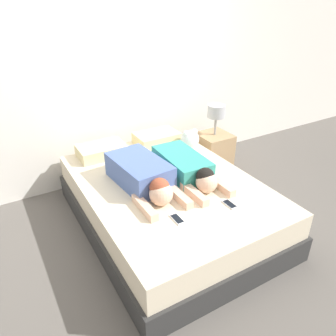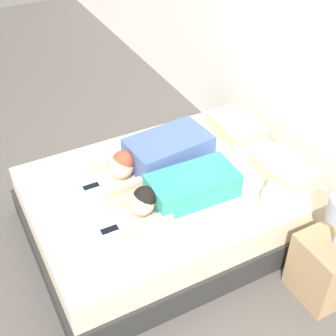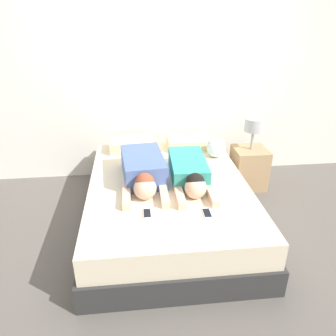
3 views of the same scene
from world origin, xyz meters
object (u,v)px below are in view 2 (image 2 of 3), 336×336
object	(u,v)px
pillow_head_left	(235,126)
pillow_head_right	(285,169)
person_left	(158,154)
nightstand	(328,263)
cell_phone_right	(110,230)
cell_phone_left	(91,187)
bed	(168,207)
person_right	(180,190)
plush_toy	(275,197)

from	to	relation	value
pillow_head_left	pillow_head_right	xyz separation A→B (m)	(0.69, 0.00, 0.00)
person_left	nightstand	bearing A→B (deg)	26.21
nightstand	person_left	bearing A→B (deg)	-153.79
pillow_head_right	person_left	xyz separation A→B (m)	(-0.58, -0.82, 0.05)
cell_phone_right	person_left	bearing A→B (deg)	128.20
pillow_head_left	cell_phone_left	distance (m)	1.41
bed	pillow_head_left	distance (m)	0.97
cell_phone_right	nightstand	distance (m)	1.53
cell_phone_right	nightstand	bearing A→B (deg)	57.37
nightstand	person_right	bearing A→B (deg)	-141.03
pillow_head_right	plush_toy	xyz separation A→B (m)	(0.27, -0.31, 0.05)
nightstand	bed	bearing A→B (deg)	-147.59
plush_toy	cell_phone_left	bearing A→B (deg)	-127.73
pillow_head_right	person_left	distance (m)	1.00
bed	pillow_head_left	size ratio (longest dim) A/B	4.24
cell_phone_right	nightstand	size ratio (longest dim) A/B	0.16
pillow_head_right	cell_phone_right	bearing A→B (deg)	-93.30
pillow_head_right	person_right	size ratio (longest dim) A/B	0.54
person_left	plush_toy	bearing A→B (deg)	30.96
pillow_head_right	person_left	bearing A→B (deg)	-125.41
pillow_head_left	cell_phone_right	xyz separation A→B (m)	(0.61, -1.45, -0.06)
person_left	cell_phone_right	world-z (taller)	person_left
plush_toy	bed	bearing A→B (deg)	-138.20
person_right	plush_toy	world-z (taller)	person_right
person_right	plush_toy	xyz separation A→B (m)	(0.40, 0.56, 0.01)
pillow_head_left	pillow_head_right	bearing A→B (deg)	0.00
pillow_head_right	plush_toy	distance (m)	0.41
pillow_head_left	person_left	world-z (taller)	person_left
pillow_head_left	plush_toy	bearing A→B (deg)	-17.96
bed	plush_toy	distance (m)	0.89
bed	person_right	size ratio (longest dim) A/B	2.28
plush_toy	nightstand	distance (m)	0.58
cell_phone_right	plush_toy	xyz separation A→B (m)	(0.35, 1.14, 0.11)
bed	person_left	distance (m)	0.43
pillow_head_left	nightstand	world-z (taller)	nightstand
pillow_head_right	person_right	distance (m)	0.88
pillow_head_left	person_left	distance (m)	0.83
person_right	plush_toy	size ratio (longest dim) A/B	4.28
person_left	bed	bearing A→B (deg)	-9.08
pillow_head_left	plush_toy	xyz separation A→B (m)	(0.95, -0.31, 0.05)
person_left	cell_phone_right	distance (m)	0.81
cell_phone_left	nightstand	xyz separation A→B (m)	(1.31, 1.23, -0.19)
person_right	plush_toy	distance (m)	0.69
pillow_head_left	nightstand	xyz separation A→B (m)	(1.43, -0.17, -0.25)
plush_toy	nightstand	world-z (taller)	nightstand
person_right	nightstand	distance (m)	1.15
pillow_head_right	person_right	xyz separation A→B (m)	(-0.13, -0.87, 0.04)
plush_toy	nightstand	xyz separation A→B (m)	(0.47, 0.14, -0.30)
person_left	person_right	bearing A→B (deg)	-6.91
cell_phone_left	person_right	bearing A→B (deg)	49.84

